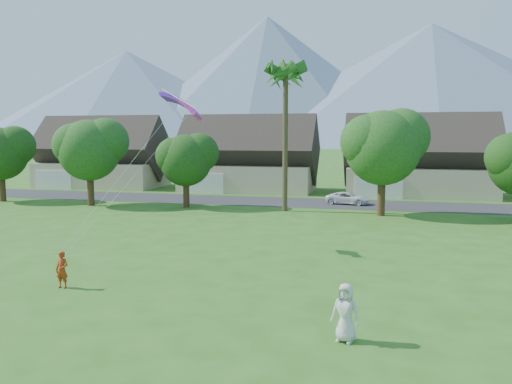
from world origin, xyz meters
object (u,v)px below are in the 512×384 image
(watcher, at_px, (346,313))
(parked_car, at_px, (348,198))
(parafoil_kite, at_px, (182,103))
(kite_flyer, at_px, (62,270))

(watcher, distance_m, parked_car, 31.71)
(parafoil_kite, bearing_deg, watcher, -37.32)
(parked_car, bearing_deg, watcher, -167.55)
(watcher, xyz_separation_m, parked_car, (-1.81, 31.66, -0.38))
(parafoil_kite, bearing_deg, kite_flyer, -92.68)
(parked_car, bearing_deg, parafoil_kite, 167.16)
(watcher, distance_m, parafoil_kite, 16.85)
(kite_flyer, distance_m, parked_car, 30.75)
(parafoil_kite, bearing_deg, parked_car, 79.21)
(kite_flyer, bearing_deg, parafoil_kite, 78.14)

